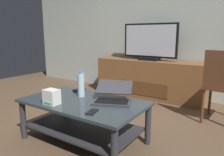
# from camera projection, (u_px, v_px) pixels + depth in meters

# --- Properties ---
(ground_plane) EXTENTS (7.68, 7.68, 0.00)m
(ground_plane) POSITION_uv_depth(u_px,v_px,m) (90.00, 139.00, 2.30)
(ground_plane) COLOR brown
(back_wall) EXTENTS (6.40, 0.12, 2.80)m
(back_wall) POSITION_uv_depth(u_px,v_px,m) (166.00, 16.00, 3.77)
(back_wall) COLOR #A8B2A8
(back_wall) RESTS_ON ground
(coffee_table) EXTENTS (1.25, 0.71, 0.44)m
(coffee_table) POSITION_uv_depth(u_px,v_px,m) (84.00, 113.00, 2.20)
(coffee_table) COLOR #2D383D
(coffee_table) RESTS_ON ground
(media_cabinet) EXTENTS (1.89, 0.49, 0.66)m
(media_cabinet) POSITION_uv_depth(u_px,v_px,m) (149.00, 79.00, 3.80)
(media_cabinet) COLOR brown
(media_cabinet) RESTS_ON ground
(television) EXTENTS (0.96, 0.20, 0.62)m
(television) POSITION_uv_depth(u_px,v_px,m) (150.00, 43.00, 3.66)
(television) COLOR black
(television) RESTS_ON media_cabinet
(dining_chair) EXTENTS (0.46, 0.46, 0.92)m
(dining_chair) POSITION_uv_depth(u_px,v_px,m) (224.00, 83.00, 2.59)
(dining_chair) COLOR #59331E
(dining_chair) RESTS_ON ground
(laptop) EXTENTS (0.48, 0.50, 0.17)m
(laptop) POSITION_uv_depth(u_px,v_px,m) (113.00, 96.00, 2.15)
(laptop) COLOR #333338
(laptop) RESTS_ON coffee_table
(router_box) EXTENTS (0.14, 0.11, 0.14)m
(router_box) POSITION_uv_depth(u_px,v_px,m) (52.00, 97.00, 2.05)
(router_box) COLOR white
(router_box) RESTS_ON coffee_table
(water_bottle_near) EXTENTS (0.07, 0.07, 0.27)m
(water_bottle_near) POSITION_uv_depth(u_px,v_px,m) (81.00, 85.00, 2.29)
(water_bottle_near) COLOR silver
(water_bottle_near) RESTS_ON coffee_table
(cell_phone) EXTENTS (0.10, 0.15, 0.01)m
(cell_phone) POSITION_uv_depth(u_px,v_px,m) (92.00, 112.00, 1.84)
(cell_phone) COLOR black
(cell_phone) RESTS_ON coffee_table
(tv_remote) EXTENTS (0.10, 0.17, 0.02)m
(tv_remote) POSITION_uv_depth(u_px,v_px,m) (79.00, 89.00, 2.57)
(tv_remote) COLOR #2D2D30
(tv_remote) RESTS_ON coffee_table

